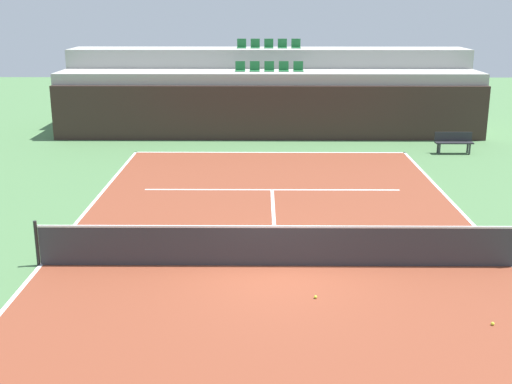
{
  "coord_description": "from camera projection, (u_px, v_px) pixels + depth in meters",
  "views": [
    {
      "loc": [
        -0.36,
        -14.16,
        5.84
      ],
      "look_at": [
        -0.49,
        2.0,
        1.2
      ],
      "focal_mm": 46.3,
      "sensor_mm": 36.0,
      "label": 1
    }
  ],
  "objects": [
    {
      "name": "service_line_far",
      "position": [
        272.0,
        190.0,
        21.36
      ],
      "size": [
        8.26,
        0.1,
        0.0
      ],
      "primitive_type": "cube",
      "color": "white",
      "rests_on": "court_surface"
    },
    {
      "name": "baseline_far",
      "position": [
        270.0,
        152.0,
        26.7
      ],
      "size": [
        11.0,
        0.1,
        0.0
      ],
      "primitive_type": "cube",
      "color": "white",
      "rests_on": "court_surface"
    },
    {
      "name": "stands_tier_lower",
      "position": [
        269.0,
        103.0,
        30.12
      ],
      "size": [
        19.07,
        2.4,
        2.87
      ],
      "primitive_type": "cube",
      "color": "#9E9E99",
      "rests_on": "ground_plane"
    },
    {
      "name": "tennis_ball_1",
      "position": [
        315.0,
        297.0,
        13.51
      ],
      "size": [
        0.07,
        0.07,
        0.07
      ],
      "primitive_type": "sphere",
      "color": "#CCE033",
      "rests_on": "court_surface"
    },
    {
      "name": "stands_tier_upper",
      "position": [
        269.0,
        87.0,
        32.31
      ],
      "size": [
        19.07,
        2.4,
        3.74
      ],
      "primitive_type": "cube",
      "color": "#9E9E99",
      "rests_on": "ground_plane"
    },
    {
      "name": "ground_plane",
      "position": [
        276.0,
        266.0,
        15.22
      ],
      "size": [
        80.0,
        80.0,
        0.0
      ],
      "primitive_type": "plane",
      "color": "#477042"
    },
    {
      "name": "seating_row_lower",
      "position": [
        269.0,
        68.0,
        29.78
      ],
      "size": [
        3.07,
        0.44,
        0.44
      ],
      "color": "#1E6633",
      "rests_on": "stands_tier_lower"
    },
    {
      "name": "seating_row_upper",
      "position": [
        269.0,
        45.0,
        31.85
      ],
      "size": [
        3.07,
        0.44,
        0.44
      ],
      "color": "#1E6633",
      "rests_on": "stands_tier_upper"
    },
    {
      "name": "sideline_left",
      "position": [
        41.0,
        265.0,
        15.26
      ],
      "size": [
        0.1,
        24.0,
        0.0
      ],
      "primitive_type": "cube",
      "color": "white",
      "rests_on": "court_surface"
    },
    {
      "name": "player_bench",
      "position": [
        454.0,
        141.0,
        26.46
      ],
      "size": [
        1.5,
        0.4,
        0.85
      ],
      "color": "#232328",
      "rests_on": "ground_plane"
    },
    {
      "name": "centre_service_line",
      "position": [
        274.0,
        221.0,
        18.29
      ],
      "size": [
        0.1,
        6.4,
        0.0
      ],
      "primitive_type": "cube",
      "color": "white",
      "rests_on": "court_surface"
    },
    {
      "name": "back_wall",
      "position": [
        269.0,
        113.0,
        28.89
      ],
      "size": [
        19.07,
        0.3,
        2.38
      ],
      "primitive_type": "cube",
      "color": "#33231E",
      "rests_on": "ground_plane"
    },
    {
      "name": "court_surface",
      "position": [
        276.0,
        266.0,
        15.22
      ],
      "size": [
        11.0,
        24.0,
        0.01
      ],
      "primitive_type": "cube",
      "color": "brown",
      "rests_on": "ground_plane"
    },
    {
      "name": "tennis_ball_0",
      "position": [
        493.0,
        324.0,
        12.39
      ],
      "size": [
        0.07,
        0.07,
        0.07
      ],
      "primitive_type": "sphere",
      "color": "#CCE033",
      "rests_on": "court_surface"
    },
    {
      "name": "tennis_net",
      "position": [
        277.0,
        245.0,
        15.08
      ],
      "size": [
        11.08,
        0.08,
        1.07
      ],
      "color": "black",
      "rests_on": "court_surface"
    }
  ]
}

